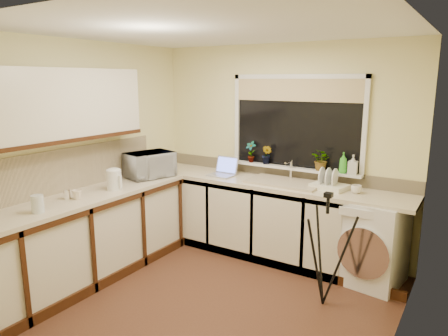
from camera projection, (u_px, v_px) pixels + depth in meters
floor at (210, 298)px, 3.95m from camera, size 3.20×3.20×0.00m
ceiling at (208, 29)px, 3.43m from camera, size 3.20×3.20×0.00m
wall_back at (280, 150)px, 4.93m from camera, size 3.20×0.00×3.20m
wall_front at (67, 221)px, 2.45m from camera, size 3.20×0.00×3.20m
wall_left at (88, 156)px, 4.52m from camera, size 0.00×3.00×3.00m
wall_right at (401, 200)px, 2.86m from camera, size 0.00×3.00×3.00m
base_cabinet_back at (243, 215)px, 5.02m from camera, size 2.55×0.60×0.86m
base_cabinet_left at (90, 239)px, 4.29m from camera, size 0.54×2.40×0.86m
worktop_back at (268, 183)px, 4.76m from camera, size 3.20×0.60×0.04m
worktop_left at (87, 197)px, 4.19m from camera, size 0.60×2.40×0.04m
upper_cabinet at (57, 105)px, 3.95m from camera, size 0.28×1.90×0.70m
splashback_left at (66, 170)px, 4.29m from camera, size 0.02×2.40×0.45m
splashback_back at (279, 171)px, 4.97m from camera, size 3.20×0.02×0.14m
window_glass at (296, 123)px, 4.75m from camera, size 1.50×0.02×1.00m
window_blind at (297, 90)px, 4.65m from camera, size 1.50×0.02×0.25m
windowsill at (293, 168)px, 4.81m from camera, size 1.60×0.14×0.03m
sink at (284, 182)px, 4.64m from camera, size 0.82×0.46×0.03m
faucet at (291, 170)px, 4.77m from camera, size 0.03×0.03×0.24m
washing_machine at (371, 241)px, 4.21m from camera, size 0.69×0.68×0.87m
laptop at (224, 170)px, 5.04m from camera, size 0.31×0.29×0.22m
kettle at (114, 180)px, 4.37m from camera, size 0.16×0.16×0.21m
dish_rack at (329, 187)px, 4.40m from camera, size 0.40×0.33×0.05m
tripod at (325, 250)px, 3.74m from camera, size 0.61×0.61×1.07m
glass_jug at (38, 204)px, 3.62m from camera, size 0.11×0.11×0.16m
steel_jar at (67, 194)px, 4.03m from camera, size 0.07×0.07×0.10m
microwave at (150, 165)px, 4.92m from camera, size 0.50×0.62×0.30m
plant_a at (251, 152)px, 5.04m from camera, size 0.15×0.11×0.26m
plant_b at (267, 155)px, 4.93m from camera, size 0.15×0.13×0.23m
plant_d at (322, 160)px, 4.58m from camera, size 0.27×0.25×0.24m
soap_bottle_green at (343, 163)px, 4.46m from camera, size 0.09×0.09×0.23m
soap_bottle_clear at (353, 165)px, 4.41m from camera, size 0.10×0.11×0.21m
cup_back at (356, 189)px, 4.23m from camera, size 0.11×0.11×0.09m
cup_left at (77, 195)px, 4.02m from camera, size 0.12×0.12×0.09m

